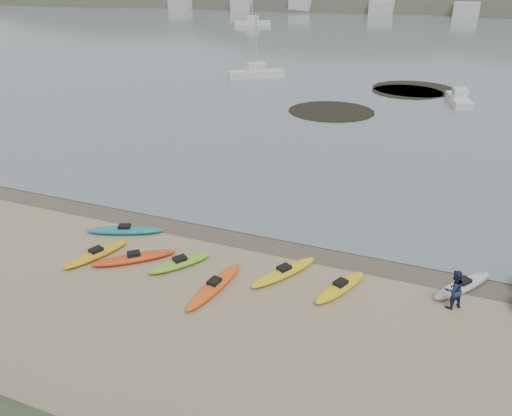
% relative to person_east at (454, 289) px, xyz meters
% --- Properties ---
extents(ground, '(600.00, 600.00, 0.00)m').
position_rel_person_east_xyz_m(ground, '(-9.00, 2.49, -0.80)').
color(ground, tan).
rests_on(ground, ground).
extents(wet_sand, '(60.00, 60.00, 0.00)m').
position_rel_person_east_xyz_m(wet_sand, '(-9.00, 2.19, -0.80)').
color(wet_sand, brown).
rests_on(wet_sand, ground).
extents(kayaks, '(22.84, 9.70, 0.34)m').
position_rel_person_east_xyz_m(kayaks, '(-10.57, -1.28, -0.63)').
color(kayaks, teal).
rests_on(kayaks, ground).
extents(person_east, '(0.99, 0.96, 1.60)m').
position_rel_person_east_xyz_m(person_east, '(0.00, 0.00, 0.00)').
color(person_east, '#1A294E').
rests_on(person_east, ground).
extents(kelp_mats, '(14.46, 21.42, 0.04)m').
position_rel_person_east_xyz_m(kelp_mats, '(-7.50, 35.58, -0.77)').
color(kelp_mats, black).
rests_on(kelp_mats, water).
extents(moored_boats, '(92.01, 82.04, 1.21)m').
position_rel_person_east_xyz_m(moored_boats, '(-5.40, 80.70, -0.26)').
color(moored_boats, silver).
rests_on(moored_boats, ground).
extents(far_town, '(199.00, 5.00, 4.00)m').
position_rel_person_east_xyz_m(far_town, '(-3.00, 147.49, 1.20)').
color(far_town, beige).
rests_on(far_town, ground).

